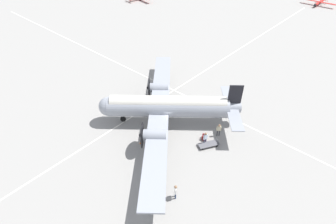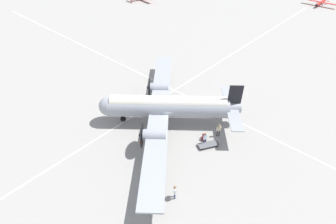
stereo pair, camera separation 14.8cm
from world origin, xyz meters
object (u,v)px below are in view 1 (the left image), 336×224
Objects in this scene: airliner_main at (165,106)px; suitcase_upright_spare at (204,136)px; crew_foreground at (176,190)px; suitcase_near_door at (204,138)px; baggage_cart at (209,144)px; traffic_cone at (141,142)px; light_aircraft_taxiing at (319,3)px; ramp_agent at (205,137)px; passenger_boarding at (219,129)px.

airliner_main is 5.86m from suitcase_upright_spare.
crew_foreground reaches higher than suitcase_near_door.
baggage_cart is at bearing 149.94° from crew_foreground.
crew_foreground reaches higher than traffic_cone.
suitcase_near_door is (5.59, 0.54, -2.14)m from airliner_main.
airliner_main reaches higher than crew_foreground.
light_aircraft_taxiing reaches higher than baggage_cart.
crew_foreground reaches higher than ramp_agent.
baggage_cart is 7.66m from traffic_cone.
ramp_agent is 2.61× the size of suitcase_upright_spare.
baggage_cart is (-1.52, 7.59, -0.78)m from crew_foreground.
airliner_main reaches higher than suitcase_near_door.
passenger_boarding is 2.62× the size of suitcase_upright_spare.
suitcase_near_door is 0.38m from suitcase_upright_spare.
ramp_agent reaches higher than suitcase_near_door.
suitcase_upright_spare is (-0.66, 0.73, -0.74)m from ramp_agent.
ramp_agent is at bearing 153.64° from crew_foreground.
ramp_agent reaches higher than suitcase_upright_spare.
suitcase_near_door is 1.04m from baggage_cart.
light_aircraft_taxiing is 19.36× the size of traffic_cone.
crew_foreground is 3.79× the size of traffic_cone.
light_aircraft_taxiing is (-8.20, 62.33, -0.29)m from passenger_boarding.
baggage_cart is at bearing 50.91° from passenger_boarding.
baggage_cart is at bearing 108.16° from ramp_agent.
crew_foreground is at bearing 56.61° from passenger_boarding.
airliner_main reaches higher than traffic_cone.
crew_foreground is at bearing 42.47° from baggage_cart.
airliner_main is at bearing -174.53° from suitcase_near_door.
light_aircraft_taxiing is 69.31m from traffic_cone.
passenger_boarding reaches higher than suitcase_upright_spare.
airliner_main is at bearing 96.86° from traffic_cone.
traffic_cone is at bearing 56.54° from airliner_main.
light_aircraft_taxiing is (-7.84, 64.52, -0.29)m from ramp_agent.
baggage_cart is 5.41× the size of traffic_cone.
passenger_boarding is 1.00× the size of ramp_agent.
traffic_cone is at bearing 2.97° from light_aircraft_taxiing.
suitcase_upright_spare is 0.27× the size of baggage_cart.
baggage_cart is (0.96, -0.39, -0.02)m from suitcase_near_door.
ramp_agent is (-0.36, -2.19, -0.00)m from passenger_boarding.
ramp_agent is at bearing -56.69° from baggage_cart.
ramp_agent is at bearing 7.96° from light_aircraft_taxiing.
airliner_main is 13.15× the size of ramp_agent.
ramp_agent is 2.74× the size of suitcase_near_door.
suitcase_upright_spare is at bearing 12.03° from passenger_boarding.
airliner_main is 6.95m from passenger_boarding.
baggage_cart is at bearing 8.41° from light_aircraft_taxiing.
suitcase_near_door is at bearing 45.63° from traffic_cone.
suitcase_upright_spare is at bearing 156.57° from crew_foreground.
passenger_boarding is (-1.67, 9.75, -0.00)m from crew_foreground.
airliner_main is 6.21m from ramp_agent.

